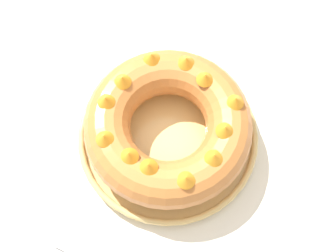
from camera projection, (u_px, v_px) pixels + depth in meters
name	position (u px, v px, depth m)	size (l,w,h in m)	color
ground_plane	(167.00, 221.00, 1.59)	(8.00, 8.00, 0.00)	gray
dining_table	(167.00, 166.00, 1.00)	(1.12, 1.11, 0.73)	silver
serving_dish	(168.00, 137.00, 0.91)	(0.35, 0.35, 0.03)	tan
bundt_cake	(168.00, 126.00, 0.85)	(0.31, 0.31, 0.10)	#C67538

